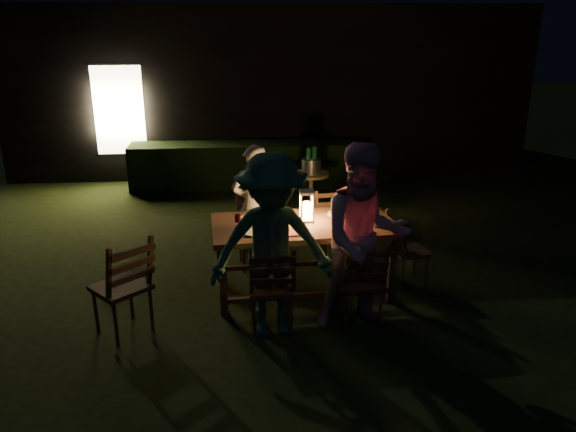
{
  "coord_description": "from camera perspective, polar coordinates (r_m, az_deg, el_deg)",
  "views": [
    {
      "loc": [
        -0.55,
        -6.33,
        2.95
      ],
      "look_at": [
        -0.07,
        -0.34,
        0.82
      ],
      "focal_mm": 35.0,
      "sensor_mm": 36.0,
      "label": 1
    }
  ],
  "objects": [
    {
      "name": "person_opp_right",
      "position": [
        5.47,
        7.73,
        -2.29
      ],
      "size": [
        0.96,
        0.77,
        1.87
      ],
      "primitive_type": "imported",
      "rotation": [
        0.0,
        0.0,
        0.07
      ],
      "color": "#D391AC",
      "rests_on": "ground"
    },
    {
      "name": "dining_table",
      "position": [
        6.19,
        1.53,
        -1.42
      ],
      "size": [
        2.05,
        1.13,
        0.83
      ],
      "rotation": [
        0.0,
        0.0,
        0.07
      ],
      "color": "#4D2B19",
      "rests_on": "ground"
    },
    {
      "name": "chair_far_left",
      "position": [
        7.0,
        -3.27,
        -2.87
      ],
      "size": [
        0.48,
        0.51,
        0.96
      ],
      "rotation": [
        0.0,
        0.0,
        3.26
      ],
      "color": "#4D2B19",
      "rests_on": "ground"
    },
    {
      "name": "wineglass_b",
      "position": [
        5.93,
        -5.1,
        -0.67
      ],
      "size": [
        0.06,
        0.06,
        0.18
      ],
      "primitive_type": null,
      "color": "#59070F",
      "rests_on": "dining_table"
    },
    {
      "name": "wineglass_e",
      "position": [
        5.83,
        1.11,
        -0.95
      ],
      "size": [
        0.06,
        0.06,
        0.18
      ],
      "primitive_type": null,
      "color": "silver",
      "rests_on": "dining_table"
    },
    {
      "name": "phone",
      "position": [
        5.8,
        -3.97,
        -2.0
      ],
      "size": [
        0.14,
        0.07,
        0.01
      ],
      "primitive_type": "cube",
      "color": "black",
      "rests_on": "dining_table"
    },
    {
      "name": "garden_envelope",
      "position": [
        12.57,
        -2.22,
        13.21
      ],
      "size": [
        40.0,
        40.0,
        3.2
      ],
      "color": "black",
      "rests_on": "ground"
    },
    {
      "name": "napkin_left",
      "position": [
        5.84,
        0.65,
        -1.8
      ],
      "size": [
        0.18,
        0.14,
        0.01
      ],
      "primitive_type": "cube",
      "color": "red",
      "rests_on": "dining_table"
    },
    {
      "name": "lantern",
      "position": [
        6.16,
        1.93,
        0.85
      ],
      "size": [
        0.16,
        0.16,
        0.35
      ],
      "color": "white",
      "rests_on": "dining_table"
    },
    {
      "name": "plate_near_right",
      "position": [
        6.05,
        6.11,
        -1.12
      ],
      "size": [
        0.25,
        0.25,
        0.01
      ],
      "primitive_type": "cylinder",
      "color": "white",
      "rests_on": "dining_table"
    },
    {
      "name": "plate_near_left",
      "position": [
        5.88,
        -3.36,
        -1.65
      ],
      "size": [
        0.25,
        0.25,
        0.01
      ],
      "primitive_type": "cylinder",
      "color": "white",
      "rests_on": "dining_table"
    },
    {
      "name": "chair_near_right",
      "position": [
        5.78,
        7.3,
        -8.07
      ],
      "size": [
        0.46,
        0.49,
        0.96
      ],
      "rotation": [
        0.0,
        0.0,
        0.07
      ],
      "color": "#4D2B19",
      "rests_on": "ground"
    },
    {
      "name": "wineglass_a",
      "position": [
        6.34,
        -1.57,
        0.76
      ],
      "size": [
        0.06,
        0.06,
        0.18
      ],
      "primitive_type": null,
      "color": "#59070F",
      "rests_on": "dining_table"
    },
    {
      "name": "person_house_side",
      "position": [
        6.88,
        -3.38,
        0.99
      ],
      "size": [
        0.59,
        0.41,
        1.54
      ],
      "primitive_type": "imported",
      "rotation": [
        0.0,
        0.0,
        3.21
      ],
      "color": "beige",
      "rests_on": "ground"
    },
    {
      "name": "bottle_bucket_a",
      "position": [
        8.46,
        2.09,
        5.36
      ],
      "size": [
        0.07,
        0.07,
        0.32
      ],
      "primitive_type": "cylinder",
      "color": "#0F471E",
      "rests_on": "side_table"
    },
    {
      "name": "chair_far_right",
      "position": [
        7.16,
        4.72,
        -2.49
      ],
      "size": [
        0.48,
        0.51,
        0.92
      ],
      "rotation": [
        0.0,
        0.0,
        3.32
      ],
      "color": "#4D2B19",
      "rests_on": "ground"
    },
    {
      "name": "wineglass_d",
      "position": [
        6.43,
        6.7,
        0.88
      ],
      "size": [
        0.06,
        0.06,
        0.18
      ],
      "primitive_type": null,
      "color": "#59070F",
      "rests_on": "dining_table"
    },
    {
      "name": "bottle_table",
      "position": [
        6.07,
        -0.77,
        0.41
      ],
      "size": [
        0.07,
        0.07,
        0.28
      ],
      "primitive_type": "cylinder",
      "color": "#0F471E",
      "rests_on": "dining_table"
    },
    {
      "name": "wineglass_c",
      "position": [
        5.93,
        4.88,
        -0.68
      ],
      "size": [
        0.06,
        0.06,
        0.18
      ],
      "primitive_type": null,
      "color": "#59070F",
      "rests_on": "dining_table"
    },
    {
      "name": "napkin_right",
      "position": [
        6.0,
        7.23,
        -1.35
      ],
      "size": [
        0.18,
        0.14,
        0.01
      ],
      "primitive_type": "cube",
      "color": "red",
      "rests_on": "dining_table"
    },
    {
      "name": "plate_far_right",
      "position": [
        6.45,
        5.13,
        0.24
      ],
      "size": [
        0.25,
        0.25,
        0.01
      ],
      "primitive_type": "cylinder",
      "color": "white",
      "rests_on": "dining_table"
    },
    {
      "name": "person_opp_left",
      "position": [
        5.31,
        -1.66,
        -3.16
      ],
      "size": [
        1.22,
        0.76,
        1.82
      ],
      "primitive_type": "imported",
      "rotation": [
        0.0,
        0.0,
        0.07
      ],
      "color": "#306044",
      "rests_on": "ground"
    },
    {
      "name": "chair_end",
      "position": [
        6.68,
        11.98,
        -4.58
      ],
      "size": [
        0.5,
        0.48,
        0.91
      ],
      "rotation": [
        0.0,
        0.0,
        -1.38
      ],
      "color": "#4D2B19",
      "rests_on": "ground"
    },
    {
      "name": "chair_spare",
      "position": [
        5.77,
        -16.33,
        -8.48
      ],
      "size": [
        0.7,
        0.7,
        1.07
      ],
      "rotation": [
        0.0,
        0.0,
        0.73
      ],
      "color": "#4D2B19",
      "rests_on": "ground"
    },
    {
      "name": "plate_far_left",
      "position": [
        6.29,
        -3.76,
        -0.22
      ],
      "size": [
        0.25,
        0.25,
        0.01
      ],
      "primitive_type": "cylinder",
      "color": "white",
      "rests_on": "dining_table"
    },
    {
      "name": "side_table",
      "position": [
        8.57,
        2.37,
        3.84
      ],
      "size": [
        0.54,
        0.54,
        0.73
      ],
      "color": "olive",
      "rests_on": "ground"
    },
    {
      "name": "chair_near_left",
      "position": [
        5.62,
        -1.68,
        -8.73
      ],
      "size": [
        0.45,
        0.48,
        0.98
      ],
      "rotation": [
        0.0,
        0.0,
        0.02
      ],
      "color": "#4D2B19",
      "rests_on": "ground"
    },
    {
      "name": "bottle_bucket_b",
      "position": [
        8.55,
        2.69,
        5.5
      ],
      "size": [
        0.07,
        0.07,
        0.32
      ],
      "primitive_type": "cylinder",
      "color": "#0F471E",
      "rests_on": "side_table"
    },
    {
      "name": "ice_bucket",
      "position": [
        8.52,
        2.39,
        5.11
      ],
      "size": [
        0.3,
        0.3,
        0.22
      ],
      "primitive_type": "cylinder",
      "color": "#A5A8AD",
      "rests_on": "side_table"
    }
  ]
}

